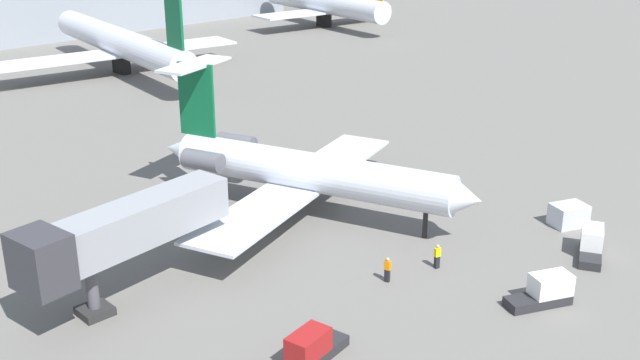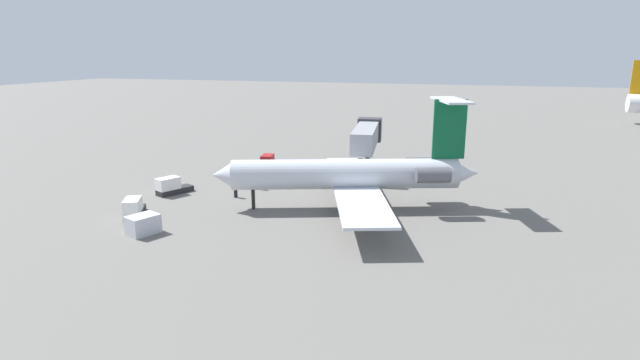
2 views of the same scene
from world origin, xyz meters
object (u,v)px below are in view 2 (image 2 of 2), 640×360
at_px(jet_bridge, 367,136).
at_px(baggage_tug_spare, 134,209).
at_px(ground_crew_loader, 236,190).
at_px(ground_crew_marshaller, 259,182).
at_px(regional_jet, 353,173).
at_px(baggage_tug_trailing, 171,187).
at_px(baggage_tug_lead, 267,163).
at_px(cargo_container_uld, 143,225).

relative_size(jet_bridge, baggage_tug_spare, 3.39).
bearing_deg(ground_crew_loader, ground_crew_marshaller, 164.43).
height_order(regional_jet, ground_crew_marshaller, regional_jet).
relative_size(regional_jet, baggage_tug_trailing, 6.09).
bearing_deg(ground_crew_loader, baggage_tug_lead, -171.22).
bearing_deg(baggage_tug_spare, baggage_tug_trailing, -171.21).
bearing_deg(ground_crew_loader, cargo_container_uld, -11.41).
relative_size(jet_bridge, cargo_container_uld, 4.71).
xyz_separation_m(ground_crew_loader, baggage_tug_spare, (8.95, -6.10, -0.02)).
distance_m(ground_crew_loader, cargo_container_uld, 12.69).
distance_m(baggage_tug_trailing, baggage_tug_spare, 8.16).
height_order(jet_bridge, baggage_tug_trailing, jet_bridge).
bearing_deg(ground_crew_marshaller, baggage_tug_lead, -161.96).
distance_m(ground_crew_loader, baggage_tug_trailing, 7.40).
bearing_deg(regional_jet, baggage_tug_spare, -64.48).
bearing_deg(baggage_tug_spare, regional_jet, 115.52).
distance_m(regional_jet, baggage_tug_lead, 20.00).
height_order(regional_jet, baggage_tug_lead, regional_jet).
distance_m(ground_crew_marshaller, baggage_tug_spare, 14.56).
bearing_deg(jet_bridge, ground_crew_marshaller, -35.18).
relative_size(ground_crew_loader, cargo_container_uld, 0.56).
height_order(ground_crew_loader, baggage_tug_trailing, baggage_tug_trailing).
relative_size(jet_bridge, ground_crew_marshaller, 8.44).
distance_m(regional_jet, baggage_tug_spare, 21.13).
xyz_separation_m(jet_bridge, ground_crew_loader, (17.12, -10.47, -3.66)).
distance_m(ground_crew_marshaller, baggage_tug_trailing, 9.58).
height_order(jet_bridge, ground_crew_loader, jet_bridge).
height_order(ground_crew_marshaller, baggage_tug_trailing, baggage_tug_trailing).
relative_size(ground_crew_loader, baggage_tug_lead, 0.40).
height_order(ground_crew_marshaller, baggage_tug_spare, baggage_tug_spare).
distance_m(baggage_tug_spare, cargo_container_uld, 5.01).
relative_size(ground_crew_marshaller, baggage_tug_spare, 0.40).
distance_m(ground_crew_loader, baggage_tug_spare, 10.83).
bearing_deg(ground_crew_loader, regional_jet, 90.38).
bearing_deg(jet_bridge, baggage_tug_lead, -72.60).
distance_m(jet_bridge, baggage_tug_trailing, 25.60).
height_order(jet_bridge, ground_crew_marshaller, jet_bridge).
height_order(ground_crew_marshaller, baggage_tug_lead, baggage_tug_lead).
bearing_deg(cargo_container_uld, ground_crew_loader, 168.59).
xyz_separation_m(regional_jet, ground_crew_marshaller, (-3.65, -11.77, -2.69)).
xyz_separation_m(regional_jet, ground_crew_loader, (0.09, -12.81, -2.69)).
relative_size(jet_bridge, ground_crew_loader, 8.44).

